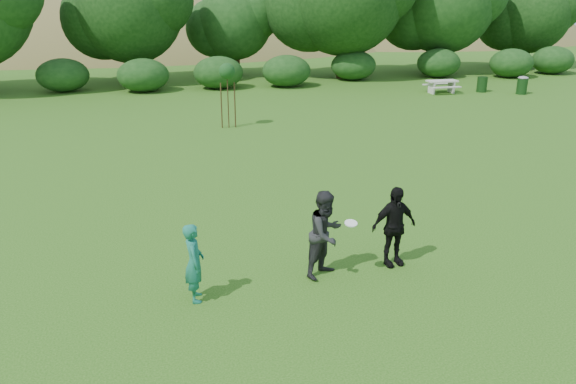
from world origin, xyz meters
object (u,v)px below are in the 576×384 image
object	(u,v)px
picnic_table	(442,84)
trash_can_lidded	(522,85)
sapling	(227,73)
player_teal	(194,262)
trash_can_near	(482,84)
player_grey	(326,234)
player_black	(394,226)

from	to	relation	value
picnic_table	trash_can_lidded	size ratio (longest dim) A/B	1.71
sapling	trash_can_lidded	xyz separation A→B (m)	(18.05, 4.42, -1.88)
picnic_table	trash_can_lidded	bearing A→B (deg)	-17.54
player_teal	trash_can_lidded	world-z (taller)	player_teal
trash_can_near	picnic_table	size ratio (longest dim) A/B	0.50
trash_can_lidded	player_teal	bearing A→B (deg)	-137.54
player_grey	player_teal	bearing A→B (deg)	152.46
trash_can_lidded	sapling	bearing A→B (deg)	-166.25
player_black	trash_can_near	xyz separation A→B (m)	(14.49, 19.75, -0.47)
player_black	trash_can_lidded	xyz separation A→B (m)	(16.37, 18.52, -0.38)
trash_can_near	sapling	xyz separation A→B (m)	(-16.16, -5.64, 1.97)
player_teal	sapling	bearing A→B (deg)	-9.45
player_grey	trash_can_near	xyz separation A→B (m)	(16.09, 19.85, -0.51)
picnic_table	trash_can_lidded	xyz separation A→B (m)	(4.46, -1.41, 0.02)
player_black	picnic_table	xyz separation A→B (m)	(11.91, 19.93, -0.40)
player_grey	trash_can_lidded	bearing A→B (deg)	10.70
player_black	trash_can_near	bearing A→B (deg)	46.00
player_grey	picnic_table	xyz separation A→B (m)	(13.51, 20.04, -0.44)
player_teal	sapling	size ratio (longest dim) A/B	0.57
player_teal	picnic_table	xyz separation A→B (m)	(16.32, 20.42, -0.29)
trash_can_near	sapling	distance (m)	17.23
player_teal	trash_can_near	bearing A→B (deg)	-41.87
picnic_table	trash_can_near	bearing A→B (deg)	-4.09
sapling	player_black	bearing A→B (deg)	-83.23
player_grey	trash_can_near	distance (m)	25.56
player_black	trash_can_lidded	world-z (taller)	player_black
player_teal	picnic_table	size ratio (longest dim) A/B	0.90
trash_can_near	trash_can_lidded	world-z (taller)	trash_can_lidded
sapling	player_teal	bearing A→B (deg)	-100.61
player_grey	player_black	xyz separation A→B (m)	(1.60, 0.11, -0.04)
player_grey	trash_can_lidded	world-z (taller)	player_grey
sapling	picnic_table	xyz separation A→B (m)	(13.59, 5.83, -1.90)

